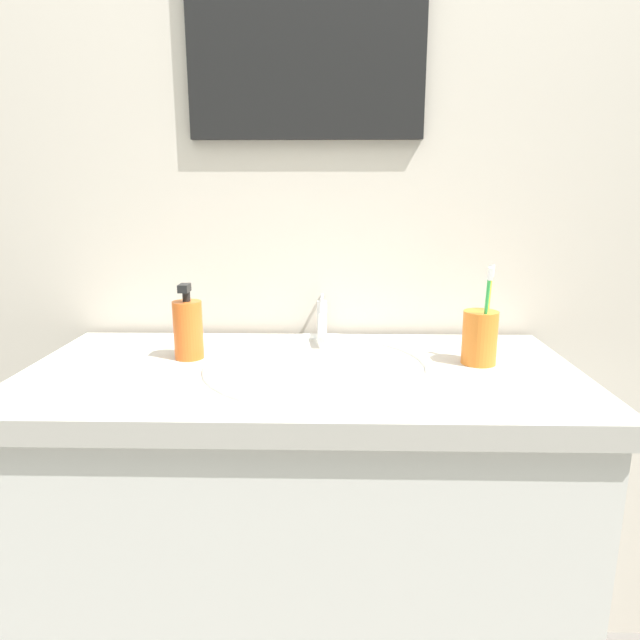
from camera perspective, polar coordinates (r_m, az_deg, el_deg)
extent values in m
cube|color=beige|center=(1.38, -1.28, 12.21)|extent=(2.30, 0.04, 2.40)
cube|color=silver|center=(1.34, -1.73, -24.01)|extent=(1.06, 0.51, 0.83)
cube|color=#BCB7AD|center=(1.13, -1.89, -5.99)|extent=(1.10, 0.54, 0.04)
ellipsoid|color=white|center=(1.15, -0.03, -7.54)|extent=(0.41, 0.41, 0.11)
torus|color=white|center=(1.13, -0.03, -4.81)|extent=(0.47, 0.47, 0.02)
cylinder|color=#595B60|center=(1.17, -0.03, -10.00)|extent=(0.03, 0.03, 0.01)
cylinder|color=silver|center=(1.35, 0.20, 0.14)|extent=(0.02, 0.02, 0.09)
cylinder|color=silver|center=(1.29, 0.15, -0.69)|extent=(0.02, 0.12, 0.05)
cylinder|color=silver|center=(1.35, 0.21, 2.41)|extent=(0.01, 0.05, 0.01)
cylinder|color=orange|center=(1.18, 15.99, -1.73)|extent=(0.07, 0.07, 0.11)
cylinder|color=green|center=(1.15, 16.51, 0.08)|extent=(0.01, 0.03, 0.19)
cube|color=white|center=(1.12, 16.96, 4.57)|extent=(0.01, 0.02, 0.03)
cylinder|color=yellow|center=(1.19, 16.67, 0.41)|extent=(0.02, 0.03, 0.18)
cube|color=white|center=(1.18, 17.12, 4.82)|extent=(0.01, 0.02, 0.03)
cylinder|color=orange|center=(1.20, -13.31, -1.00)|extent=(0.06, 0.06, 0.12)
cylinder|color=black|center=(1.19, -13.49, 2.34)|extent=(0.02, 0.02, 0.02)
cube|color=black|center=(1.17, -13.69, 3.19)|extent=(0.02, 0.04, 0.02)
cube|color=black|center=(1.40, -1.45, 29.86)|extent=(0.53, 0.02, 0.58)
cube|color=#B2BCC6|center=(1.40, -1.45, 29.88)|extent=(0.49, 0.01, 0.54)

